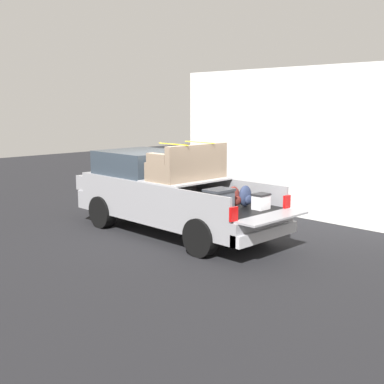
% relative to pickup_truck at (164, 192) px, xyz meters
% --- Properties ---
extents(ground_plane, '(40.00, 40.00, 0.00)m').
position_rel_pickup_truck_xyz_m(ground_plane, '(-0.38, -0.00, -0.98)').
color(ground_plane, black).
extents(pickup_truck, '(6.05, 2.06, 2.23)m').
position_rel_pickup_truck_xyz_m(pickup_truck, '(0.00, 0.00, 0.00)').
color(pickup_truck, gray).
rests_on(pickup_truck, ground_plane).
extents(building_facade, '(8.20, 0.36, 4.11)m').
position_rel_pickup_truck_xyz_m(building_facade, '(-1.32, -3.83, 1.07)').
color(building_facade, white).
rests_on(building_facade, ground_plane).
extents(trash_can, '(0.60, 0.60, 0.98)m').
position_rel_pickup_truck_xyz_m(trash_can, '(2.72, -3.30, -0.48)').
color(trash_can, '#3F4C66').
rests_on(trash_can, ground_plane).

